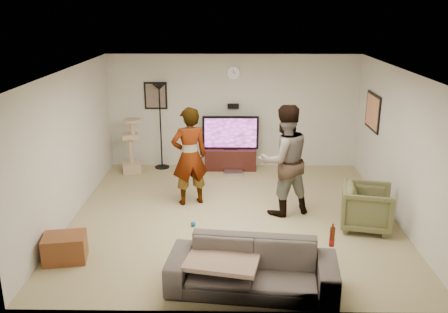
{
  "coord_description": "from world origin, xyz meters",
  "views": [
    {
      "loc": [
        -0.04,
        -7.64,
        3.48
      ],
      "look_at": [
        -0.16,
        0.2,
        1.01
      ],
      "focal_mm": 38.41,
      "sensor_mm": 36.0,
      "label": 1
    }
  ],
  "objects_px": {
    "floor_lamp": "(161,127)",
    "side_table": "(65,248)",
    "sofa": "(252,267)",
    "beer_bottle": "(332,237)",
    "tv_stand": "(230,158)",
    "person_right": "(284,160)",
    "cat_tree": "(130,145)",
    "tv": "(231,132)",
    "person_left": "(189,156)",
    "armchair": "(367,207)"
  },
  "relations": [
    {
      "from": "tv_stand",
      "to": "sofa",
      "type": "distance_m",
      "value": 4.78
    },
    {
      "from": "tv_stand",
      "to": "cat_tree",
      "type": "distance_m",
      "value": 2.21
    },
    {
      "from": "floor_lamp",
      "to": "beer_bottle",
      "type": "height_order",
      "value": "floor_lamp"
    },
    {
      "from": "cat_tree",
      "to": "beer_bottle",
      "type": "height_order",
      "value": "cat_tree"
    },
    {
      "from": "beer_bottle",
      "to": "tv_stand",
      "type": "bearing_deg",
      "value": 104.9
    },
    {
      "from": "tv_stand",
      "to": "armchair",
      "type": "bearing_deg",
      "value": -53.2
    },
    {
      "from": "tv",
      "to": "side_table",
      "type": "distance_m",
      "value": 4.75
    },
    {
      "from": "cat_tree",
      "to": "armchair",
      "type": "height_order",
      "value": "cat_tree"
    },
    {
      "from": "floor_lamp",
      "to": "tv_stand",
      "type": "bearing_deg",
      "value": -1.68
    },
    {
      "from": "side_table",
      "to": "sofa",
      "type": "bearing_deg",
      "value": -14.7
    },
    {
      "from": "tv_stand",
      "to": "person_right",
      "type": "relative_size",
      "value": 0.58
    },
    {
      "from": "floor_lamp",
      "to": "sofa",
      "type": "xyz_separation_m",
      "value": [
        1.82,
        -4.82,
        -0.63
      ]
    },
    {
      "from": "side_table",
      "to": "person_right",
      "type": "bearing_deg",
      "value": 27.7
    },
    {
      "from": "floor_lamp",
      "to": "sofa",
      "type": "height_order",
      "value": "floor_lamp"
    },
    {
      "from": "side_table",
      "to": "beer_bottle",
      "type": "bearing_deg",
      "value": -10.81
    },
    {
      "from": "sofa",
      "to": "armchair",
      "type": "bearing_deg",
      "value": 49.53
    },
    {
      "from": "person_right",
      "to": "armchair",
      "type": "height_order",
      "value": "person_right"
    },
    {
      "from": "beer_bottle",
      "to": "armchair",
      "type": "bearing_deg",
      "value": 62.28
    },
    {
      "from": "cat_tree",
      "to": "beer_bottle",
      "type": "distance_m",
      "value": 5.68
    },
    {
      "from": "person_left",
      "to": "cat_tree",
      "type": "bearing_deg",
      "value": -70.52
    },
    {
      "from": "cat_tree",
      "to": "sofa",
      "type": "bearing_deg",
      "value": -61.55
    },
    {
      "from": "tv",
      "to": "cat_tree",
      "type": "bearing_deg",
      "value": -173.28
    },
    {
      "from": "sofa",
      "to": "tv",
      "type": "bearing_deg",
      "value": 99.91
    },
    {
      "from": "tv",
      "to": "floor_lamp",
      "type": "bearing_deg",
      "value": 178.32
    },
    {
      "from": "person_right",
      "to": "beer_bottle",
      "type": "relative_size",
      "value": 7.72
    },
    {
      "from": "sofa",
      "to": "beer_bottle",
      "type": "bearing_deg",
      "value": 6.47
    },
    {
      "from": "cat_tree",
      "to": "side_table",
      "type": "distance_m",
      "value": 3.86
    },
    {
      "from": "tv",
      "to": "beer_bottle",
      "type": "distance_m",
      "value": 4.94
    },
    {
      "from": "tv",
      "to": "beer_bottle",
      "type": "xyz_separation_m",
      "value": [
        1.27,
        -4.78,
        -0.08
      ]
    },
    {
      "from": "armchair",
      "to": "side_table",
      "type": "height_order",
      "value": "armchair"
    },
    {
      "from": "tv_stand",
      "to": "person_right",
      "type": "height_order",
      "value": "person_right"
    },
    {
      "from": "person_left",
      "to": "person_right",
      "type": "bearing_deg",
      "value": 146.04
    },
    {
      "from": "tv_stand",
      "to": "sofa",
      "type": "xyz_separation_m",
      "value": [
        0.29,
        -4.78,
        0.08
      ]
    },
    {
      "from": "cat_tree",
      "to": "armchair",
      "type": "xyz_separation_m",
      "value": [
        4.38,
        -2.71,
        -0.24
      ]
    },
    {
      "from": "person_right",
      "to": "sofa",
      "type": "distance_m",
      "value": 2.57
    },
    {
      "from": "person_left",
      "to": "beer_bottle",
      "type": "bearing_deg",
      "value": 105.25
    },
    {
      "from": "tv_stand",
      "to": "side_table",
      "type": "relative_size",
      "value": 1.93
    },
    {
      "from": "floor_lamp",
      "to": "tv",
      "type": "bearing_deg",
      "value": -1.68
    },
    {
      "from": "person_right",
      "to": "side_table",
      "type": "xyz_separation_m",
      "value": [
        -3.26,
        -1.71,
        -0.77
      ]
    },
    {
      "from": "floor_lamp",
      "to": "person_left",
      "type": "height_order",
      "value": "floor_lamp"
    },
    {
      "from": "tv_stand",
      "to": "sofa",
      "type": "height_order",
      "value": "sofa"
    },
    {
      "from": "tv_stand",
      "to": "person_left",
      "type": "height_order",
      "value": "person_left"
    },
    {
      "from": "tv_stand",
      "to": "person_right",
      "type": "xyz_separation_m",
      "value": [
        0.92,
        -2.37,
        0.73
      ]
    },
    {
      "from": "sofa",
      "to": "beer_bottle",
      "type": "xyz_separation_m",
      "value": [
        0.98,
        0.0,
        0.44
      ]
    },
    {
      "from": "floor_lamp",
      "to": "person_left",
      "type": "distance_m",
      "value": 2.17
    },
    {
      "from": "floor_lamp",
      "to": "beer_bottle",
      "type": "distance_m",
      "value": 5.58
    },
    {
      "from": "person_right",
      "to": "armchair",
      "type": "xyz_separation_m",
      "value": [
        1.3,
        -0.6,
        -0.6
      ]
    },
    {
      "from": "cat_tree",
      "to": "armchair",
      "type": "relative_size",
      "value": 1.51
    },
    {
      "from": "floor_lamp",
      "to": "side_table",
      "type": "bearing_deg",
      "value": -101.06
    },
    {
      "from": "armchair",
      "to": "cat_tree",
      "type": "bearing_deg",
      "value": 70.89
    }
  ]
}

